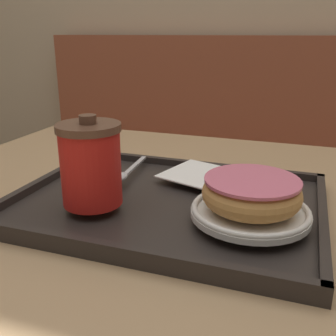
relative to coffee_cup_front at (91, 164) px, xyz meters
name	(u,v)px	position (x,y,z in m)	size (l,w,h in m)	color
booth_bench	(197,217)	(-0.09, 0.93, -0.52)	(1.34, 0.44, 1.00)	brown
cafe_table	(150,308)	(0.06, 0.06, -0.27)	(0.92, 0.89, 0.76)	tan
serving_tray	(168,203)	(0.09, 0.07, -0.07)	(0.45, 0.33, 0.02)	#282321
napkin_paper	(205,175)	(0.12, 0.16, -0.06)	(0.16, 0.15, 0.00)	white
coffee_cup_front	(91,164)	(0.00, 0.00, 0.00)	(0.09, 0.09, 0.13)	red
plate_with_chocolate_donut	(250,211)	(0.22, 0.03, -0.05)	(0.16, 0.16, 0.01)	white
donut_chocolate_glazed	(252,193)	(0.22, 0.03, -0.02)	(0.13, 0.13, 0.04)	tan
spoon	(125,173)	(0.00, 0.11, -0.05)	(0.02, 0.14, 0.01)	silver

